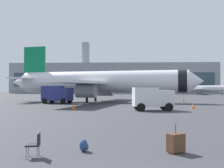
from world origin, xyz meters
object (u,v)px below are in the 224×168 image
at_px(safety_cone_near, 73,106).
at_px(rolling_suitcase, 176,143).
at_px(airplane_at_gate, 101,82).
at_px(service_truck, 57,94).
at_px(cargo_van, 152,98).
at_px(airplane_taxiing, 201,89).
at_px(safety_cone_far, 193,106).
at_px(safety_cone_mid, 151,99).
at_px(safety_cone_outer, 184,100).
at_px(gate_chair, 35,143).
at_px(traveller_backpack, 84,146).

xyz_separation_m(safety_cone_near, rolling_suitcase, (8.15, -21.62, 0.01)).
xyz_separation_m(airplane_at_gate, service_truck, (-6.83, -4.44, -2.05)).
bearing_deg(cargo_van, safety_cone_near, 169.38).
height_order(cargo_van, rolling_suitcase, cargo_van).
bearing_deg(rolling_suitcase, airplane_taxiing, 73.95).
bearing_deg(safety_cone_far, service_truck, 152.33).
relative_size(safety_cone_mid, safety_cone_far, 0.96).
height_order(airplane_at_gate, cargo_van, airplane_at_gate).
height_order(safety_cone_near, rolling_suitcase, rolling_suitcase).
distance_m(safety_cone_mid, safety_cone_far, 20.75).
bearing_deg(cargo_van, safety_cone_outer, 67.73).
bearing_deg(safety_cone_outer, gate_chair, -109.40).
height_order(service_truck, safety_cone_far, service_truck).
height_order(airplane_taxiing, safety_cone_mid, airplane_taxiing).
distance_m(rolling_suitcase, traveller_backpack, 3.57).
bearing_deg(safety_cone_near, safety_cone_far, 5.23).
distance_m(safety_cone_outer, rolling_suitcase, 38.78).
xyz_separation_m(rolling_suitcase, traveller_backpack, (-3.57, 0.06, -0.16)).
bearing_deg(cargo_van, gate_chair, -106.83).
height_order(safety_cone_mid, safety_cone_outer, safety_cone_outer).
bearing_deg(airplane_at_gate, service_truck, -146.99).
xyz_separation_m(safety_cone_mid, gate_chair, (-8.34, -44.36, 0.18)).
height_order(safety_cone_far, traveller_backpack, safety_cone_far).
relative_size(safety_cone_near, gate_chair, 0.89).
bearing_deg(safety_cone_near, airplane_at_gate, 83.49).
bearing_deg(rolling_suitcase, safety_cone_mid, 85.85).
height_order(airplane_taxiing, safety_cone_outer, airplane_taxiing).
bearing_deg(safety_cone_mid, rolling_suitcase, -94.15).
height_order(safety_cone_mid, rolling_suitcase, rolling_suitcase).
height_order(safety_cone_far, safety_cone_outer, safety_cone_outer).
xyz_separation_m(safety_cone_near, traveller_backpack, (4.58, -21.57, -0.15)).
xyz_separation_m(safety_cone_mid, safety_cone_far, (3.26, -20.49, 0.01)).
distance_m(service_truck, safety_cone_mid, 19.29).
bearing_deg(airplane_at_gate, safety_cone_near, -96.51).
relative_size(cargo_van, safety_cone_outer, 6.49).
xyz_separation_m(cargo_van, rolling_suitcase, (-1.10, -19.89, -1.06)).
distance_m(service_truck, safety_cone_outer, 22.13).
xyz_separation_m(safety_cone_outer, traveller_backpack, (-12.02, -37.79, -0.12)).
bearing_deg(cargo_van, service_truck, 136.92).
height_order(safety_cone_outer, gate_chair, gate_chair).
distance_m(airplane_taxiing, traveller_backpack, 106.74).
xyz_separation_m(safety_cone_far, gate_chair, (-11.61, -23.87, 0.17)).
xyz_separation_m(airplane_at_gate, rolling_suitcase, (6.32, -37.65, -3.27)).
relative_size(safety_cone_mid, traveller_backpack, 1.34).
xyz_separation_m(rolling_suitcase, gate_chair, (-5.19, -0.91, 0.11)).
xyz_separation_m(cargo_van, gate_chair, (-6.29, -20.80, -0.95)).
bearing_deg(service_truck, traveller_backpack, -73.88).
height_order(airplane_at_gate, safety_cone_far, airplane_at_gate).
xyz_separation_m(service_truck, gate_chair, (7.96, -34.12, -1.11)).
bearing_deg(safety_cone_outer, service_truck, -167.90).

